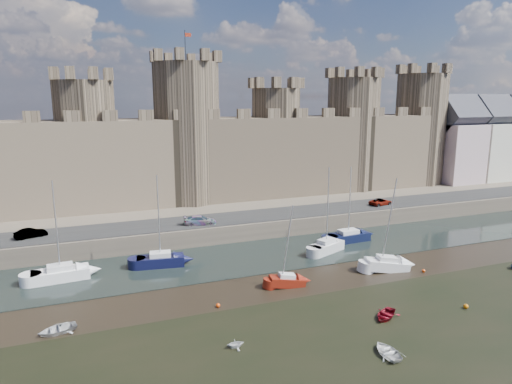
# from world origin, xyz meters

# --- Properties ---
(ground) EXTENTS (160.00, 160.00, 0.00)m
(ground) POSITION_xyz_m (0.00, 0.00, 0.00)
(ground) COLOR black
(ground) RESTS_ON ground
(water_channel) EXTENTS (160.00, 12.00, 0.08)m
(water_channel) POSITION_xyz_m (0.00, 24.00, 0.04)
(water_channel) COLOR black
(water_channel) RESTS_ON ground
(quay) EXTENTS (160.00, 60.00, 2.50)m
(quay) POSITION_xyz_m (0.00, 60.00, 1.25)
(quay) COLOR #4C443A
(quay) RESTS_ON ground
(road) EXTENTS (160.00, 7.00, 0.10)m
(road) POSITION_xyz_m (0.00, 34.00, 2.55)
(road) COLOR black
(road) RESTS_ON quay
(castle) EXTENTS (108.50, 11.00, 29.00)m
(castle) POSITION_xyz_m (-0.64, 48.00, 11.67)
(castle) COLOR #42382B
(castle) RESTS_ON quay
(townhouses) EXTENTS (35.50, 9.05, 18.13)m
(townhouses) POSITION_xyz_m (71.50, 46.00, 10.59)
(townhouses) COLOR #C7AAAF
(townhouses) RESTS_ON quay
(car_1) EXTENTS (4.03, 2.53, 1.25)m
(car_1) POSITION_xyz_m (-21.57, 33.98, 3.13)
(car_1) COLOR gray
(car_1) RESTS_ON quay
(car_2) EXTENTS (4.74, 2.61, 1.30)m
(car_2) POSITION_xyz_m (-0.06, 32.33, 3.15)
(car_2) COLOR gray
(car_2) RESTS_ON quay
(car_3) EXTENTS (4.39, 2.71, 1.14)m
(car_3) POSITION_xyz_m (30.60, 33.26, 3.07)
(car_3) COLOR gray
(car_3) RESTS_ON quay
(sailboat_0) EXTENTS (6.17, 2.79, 11.23)m
(sailboat_0) POSITION_xyz_m (-17.93, 24.38, 0.86)
(sailboat_0) COLOR white
(sailboat_0) RESTS_ON ground
(sailboat_1) EXTENTS (5.79, 2.94, 11.10)m
(sailboat_1) POSITION_xyz_m (-6.85, 24.74, 0.86)
(sailboat_1) COLOR black
(sailboat_1) RESTS_ON ground
(sailboat_2) EXTENTS (5.57, 3.89, 11.21)m
(sailboat_2) POSITION_xyz_m (14.32, 22.14, 0.87)
(sailboat_2) COLOR silver
(sailboat_2) RESTS_ON ground
(sailboat_3) EXTENTS (6.17, 2.64, 10.63)m
(sailboat_3) POSITION_xyz_m (19.44, 25.06, 0.81)
(sailboat_3) COLOR black
(sailboat_3) RESTS_ON ground
(sailboat_4) EXTENTS (4.01, 1.98, 8.99)m
(sailboat_4) POSITION_xyz_m (4.95, 14.07, 0.68)
(sailboat_4) COLOR maroon
(sailboat_4) RESTS_ON ground
(sailboat_5) EXTENTS (5.39, 2.95, 11.00)m
(sailboat_5) POSITION_xyz_m (17.84, 14.12, 0.78)
(sailboat_5) COLOR white
(sailboat_5) RESTS_ON ground
(dinghy_2) EXTENTS (2.29, 3.06, 0.60)m
(dinghy_2) POSITION_xyz_m (6.84, -0.98, 0.30)
(dinghy_2) COLOR silver
(dinghy_2) RESTS_ON ground
(dinghy_3) EXTENTS (1.47, 1.28, 0.77)m
(dinghy_3) POSITION_xyz_m (-4.11, 4.28, 0.38)
(dinghy_3) COLOR silver
(dinghy_3) RESTS_ON ground
(dinghy_4) EXTENTS (3.60, 3.36, 0.61)m
(dinghy_4) POSITION_xyz_m (10.47, 4.23, 0.30)
(dinghy_4) COLOR maroon
(dinghy_4) RESTS_ON ground
(dinghy_6) EXTENTS (3.54, 2.84, 0.65)m
(dinghy_6) POSITION_xyz_m (-17.79, 12.00, 0.33)
(dinghy_6) COLOR beige
(dinghy_6) RESTS_ON ground
(buoy_1) EXTENTS (0.43, 0.43, 0.43)m
(buoy_1) POSITION_xyz_m (-3.41, 11.81, 0.21)
(buoy_1) COLOR #F0460A
(buoy_1) RESTS_ON ground
(buoy_3) EXTENTS (0.39, 0.39, 0.39)m
(buoy_3) POSITION_xyz_m (21.47, 12.00, 0.20)
(buoy_3) COLOR #D93F09
(buoy_3) RESTS_ON ground
(buoy_5) EXTENTS (0.47, 0.47, 0.47)m
(buoy_5) POSITION_xyz_m (18.91, 3.08, 0.23)
(buoy_5) COLOR orange
(buoy_5) RESTS_ON ground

